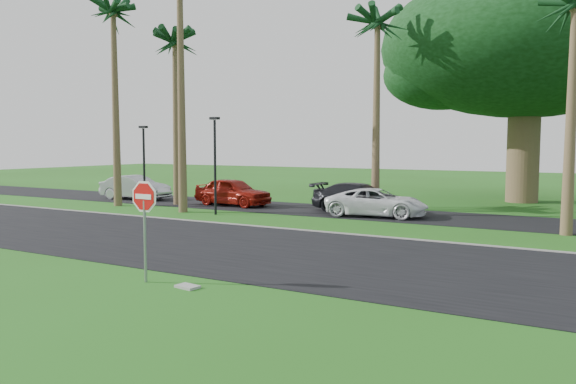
% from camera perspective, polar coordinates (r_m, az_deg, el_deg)
% --- Properties ---
extents(ground, '(120.00, 120.00, 0.00)m').
position_cam_1_polar(ground, '(16.83, -8.36, -6.69)').
color(ground, '#225415').
rests_on(ground, ground).
extents(road, '(120.00, 8.00, 0.02)m').
position_cam_1_polar(road, '(18.42, -4.52, -5.61)').
color(road, black).
rests_on(road, ground).
extents(parking_strip, '(120.00, 5.00, 0.02)m').
position_cam_1_polar(parking_strip, '(27.65, 7.74, -2.12)').
color(parking_strip, black).
rests_on(parking_strip, ground).
extents(curb, '(120.00, 0.12, 0.06)m').
position_cam_1_polar(curb, '(21.84, 1.44, -3.89)').
color(curb, gray).
rests_on(curb, ground).
extents(stop_sign_near, '(1.05, 0.07, 2.62)m').
position_cam_1_polar(stop_sign_near, '(13.98, -14.38, -1.78)').
color(stop_sign_near, gray).
rests_on(stop_sign_near, ground).
extents(palm_left_far, '(5.00, 5.00, 11.50)m').
position_cam_1_polar(palm_left_far, '(32.64, -17.33, 16.64)').
color(palm_left_far, brown).
rests_on(palm_left_far, ground).
extents(palm_left_mid, '(5.00, 5.00, 10.00)m').
position_cam_1_polar(palm_left_mid, '(32.10, -11.42, 14.32)').
color(palm_left_mid, brown).
rests_on(palm_left_mid, ground).
extents(palm_center, '(5.00, 5.00, 10.50)m').
position_cam_1_polar(palm_center, '(29.42, 9.08, 16.20)').
color(palm_center, brown).
rests_on(palm_center, ground).
extents(palm_right_near, '(5.00, 5.00, 9.50)m').
position_cam_1_polar(palm_right_near, '(23.53, 27.19, 16.20)').
color(palm_right_near, brown).
rests_on(palm_right_near, ground).
extents(canopy_tree, '(16.50, 16.50, 13.12)m').
position_cam_1_polar(canopy_tree, '(35.69, 23.11, 13.50)').
color(canopy_tree, brown).
rests_on(canopy_tree, ground).
extents(streetlight_left, '(0.45, 0.25, 4.34)m').
position_cam_1_polar(streetlight_left, '(31.23, -14.42, 3.14)').
color(streetlight_left, black).
rests_on(streetlight_left, ground).
extents(streetlight_right, '(0.45, 0.25, 4.64)m').
position_cam_1_polar(streetlight_right, '(26.90, -7.43, 3.33)').
color(streetlight_right, black).
rests_on(streetlight_right, ground).
extents(car_silver, '(4.51, 1.92, 1.45)m').
position_cam_1_polar(car_silver, '(35.29, -15.26, 0.42)').
color(car_silver, '#AFB0B7').
rests_on(car_silver, ground).
extents(car_red, '(4.55, 2.09, 1.51)m').
position_cam_1_polar(car_red, '(30.80, -5.63, 0.00)').
color(car_red, maroon).
rests_on(car_red, ground).
extents(car_dark, '(4.93, 2.09, 1.42)m').
position_cam_1_polar(car_dark, '(27.96, 7.37, -0.60)').
color(car_dark, black).
rests_on(car_dark, ground).
extents(car_minivan, '(4.93, 2.79, 1.30)m').
position_cam_1_polar(car_minivan, '(26.32, 8.99, -1.09)').
color(car_minivan, white).
rests_on(car_minivan, ground).
extents(utility_slab, '(0.59, 0.43, 0.06)m').
position_cam_1_polar(utility_slab, '(13.54, -10.17, -9.43)').
color(utility_slab, gray).
rests_on(utility_slab, ground).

